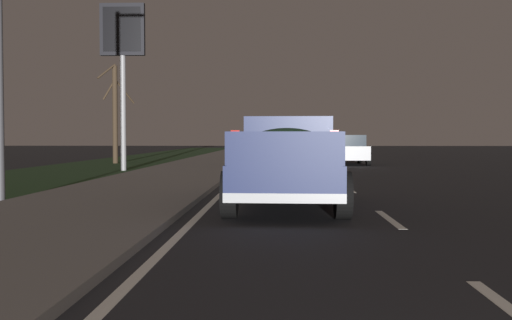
{
  "coord_description": "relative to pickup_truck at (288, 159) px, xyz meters",
  "views": [
    {
      "loc": [
        -1.4,
        1.93,
        1.44
      ],
      "look_at": [
        11.5,
        2.42,
        0.96
      ],
      "focal_mm": 43.36,
      "sensor_mm": 36.0,
      "label": 1
    }
  ],
  "objects": [
    {
      "name": "sedan_silver",
      "position": [
        19.91,
        -3.38,
        -0.2
      ],
      "size": [
        4.44,
        2.09,
        1.54
      ],
      "color": "#B2B5BA",
      "rests_on": "ground"
    },
    {
      "name": "pickup_truck",
      "position": [
        0.0,
        0.0,
        0.0
      ],
      "size": [
        5.49,
        2.41,
        1.87
      ],
      "color": "#141E4C",
      "rests_on": "ground"
    },
    {
      "name": "lane_markings",
      "position": [
        17.52,
        0.8,
        -0.98
      ],
      "size": [
        108.0,
        3.54,
        0.01
      ],
      "color": "silver",
      "rests_on": "ground"
    },
    {
      "name": "bare_tree_far",
      "position": [
        20.66,
        9.12,
        1.86
      ],
      "size": [
        1.9,
        1.6,
        5.42
      ],
      "color": "#423323",
      "rests_on": "ground"
    },
    {
      "name": "gas_price_sign",
      "position": [
        13.45,
        6.84,
        4.37
      ],
      "size": [
        0.27,
        1.9,
        7.1
      ],
      "color": "#99999E",
      "rests_on": "ground"
    },
    {
      "name": "ground",
      "position": [
        15.71,
        -1.75,
        -0.98
      ],
      "size": [
        144.0,
        144.0,
        0.0
      ],
      "primitive_type": "plane",
      "color": "black"
    },
    {
      "name": "grass_verge",
      "position": [
        15.71,
        8.95,
        -0.98
      ],
      "size": [
        108.0,
        6.0,
        0.01
      ],
      "primitive_type": "cube",
      "color": "#1E3819",
      "rests_on": "ground"
    },
    {
      "name": "sedan_black",
      "position": [
        16.19,
        0.1,
        -0.2
      ],
      "size": [
        4.43,
        2.07,
        1.54
      ],
      "color": "black",
      "rests_on": "ground"
    },
    {
      "name": "sidewalk_shoulder",
      "position": [
        15.71,
        3.95,
        -0.92
      ],
      "size": [
        108.0,
        4.0,
        0.12
      ],
      "primitive_type": "cube",
      "color": "slate",
      "rests_on": "ground"
    }
  ]
}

